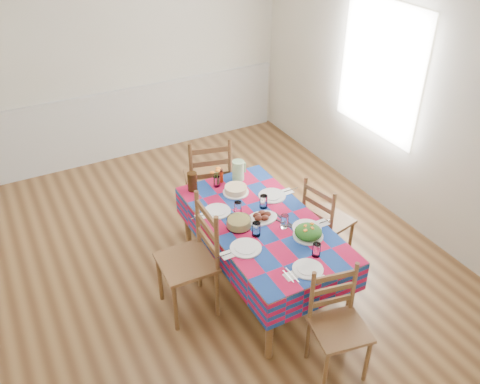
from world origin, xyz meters
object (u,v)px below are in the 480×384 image
green_pitcher (238,170)px  meat_platter (262,217)px  chair_right (325,221)px  tea_pitcher (192,182)px  chair_far (209,180)px  chair_near (338,325)px  chair_left (192,260)px  dining_table (262,228)px

green_pitcher → meat_platter: bearing=-100.7°
meat_platter → chair_right: (0.68, -0.04, -0.26)m
tea_pitcher → chair_far: size_ratio=0.18×
chair_near → chair_right: bearing=69.0°
tea_pitcher → chair_far: (0.32, 0.34, -0.26)m
meat_platter → chair_far: bearing=91.3°
chair_left → tea_pitcher: bearing=156.8°
tea_pitcher → chair_right: 1.32m
green_pitcher → chair_right: bearing=-52.9°
meat_platter → green_pitcher: 0.70m
chair_far → chair_right: size_ratio=1.15×
chair_near → green_pitcher: bearing=96.9°
chair_right → dining_table: bearing=77.4°
dining_table → chair_far: chair_far is taller
tea_pitcher → chair_far: chair_far is taller
tea_pitcher → chair_near: 1.91m
tea_pitcher → chair_left: chair_left is taller
meat_platter → dining_table: bearing=-109.5°
dining_table → chair_near: size_ratio=1.95×
dining_table → meat_platter: (0.01, 0.04, 0.10)m
meat_platter → chair_far: size_ratio=0.28×
green_pitcher → chair_left: bearing=-138.9°
dining_table → green_pitcher: bearing=78.8°
dining_table → meat_platter: meat_platter is taller
meat_platter → tea_pitcher: size_ratio=1.52×
green_pitcher → chair_right: chair_right is taller
green_pitcher → chair_near: size_ratio=0.23×
green_pitcher → chair_near: 1.85m
chair_far → meat_platter: bearing=105.5°
dining_table → green_pitcher: (0.14, 0.72, 0.17)m
meat_platter → chair_right: size_ratio=0.32×
chair_right → meat_platter: bearing=74.4°
green_pitcher → chair_far: (-0.15, 0.37, -0.27)m
dining_table → chair_near: (0.01, -1.10, -0.17)m
meat_platter → chair_left: 0.72m
green_pitcher → chair_right: (0.55, -0.73, -0.33)m
chair_right → tea_pitcher: bearing=41.5°
green_pitcher → chair_right: size_ratio=0.22×
dining_table → meat_platter: size_ratio=6.08×
tea_pitcher → chair_right: bearing=-36.6°
dining_table → chair_right: 0.71m
chair_far → chair_left: 1.28m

